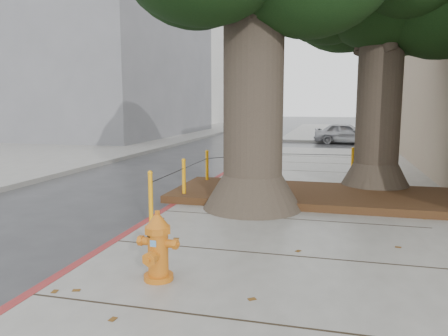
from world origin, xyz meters
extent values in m
plane|color=#28282B|center=(0.00, 0.00, 0.00)|extent=(140.00, 140.00, 0.00)
cube|color=slate|center=(6.00, 30.00, 0.07)|extent=(16.00, 20.00, 0.15)
cube|color=maroon|center=(-2.00, 2.50, 0.07)|extent=(0.14, 26.00, 0.16)
cube|color=black|center=(0.90, 3.90, 0.23)|extent=(6.40, 2.60, 0.16)
cube|color=slate|center=(-15.00, 22.00, 6.00)|extent=(12.00, 16.00, 12.00)
cube|color=silver|center=(-17.00, 45.00, 7.50)|extent=(12.00, 18.00, 15.00)
cone|color=#4C3F33|center=(-0.30, 2.70, 0.50)|extent=(2.04, 2.04, 0.70)
cylinder|color=#4C3F33|center=(-0.30, 2.70, 2.53)|extent=(1.20, 1.20, 4.22)
cone|color=#4C3F33|center=(2.30, 5.20, 0.50)|extent=(1.77, 1.77, 0.70)
cylinder|color=#4C3F33|center=(2.30, 5.20, 2.32)|extent=(1.04, 1.04, 3.84)
cylinder|color=#FEA40E|center=(-1.90, 1.20, 0.60)|extent=(0.08, 0.08, 0.90)
sphere|color=#FEA40E|center=(-1.90, 1.20, 1.05)|extent=(0.09, 0.09, 0.09)
cylinder|color=#FEA40E|center=(-1.90, 3.00, 0.60)|extent=(0.08, 0.08, 0.90)
sphere|color=#FEA40E|center=(-1.90, 3.00, 1.05)|extent=(0.09, 0.09, 0.09)
cylinder|color=#FEA40E|center=(-1.90, 4.80, 0.60)|extent=(0.08, 0.08, 0.90)
sphere|color=#FEA40E|center=(-1.90, 4.80, 1.05)|extent=(0.09, 0.09, 0.09)
cylinder|color=#FEA40E|center=(-0.40, 6.30, 0.60)|extent=(0.08, 0.08, 0.90)
sphere|color=#FEA40E|center=(-0.40, 6.30, 1.05)|extent=(0.09, 0.09, 0.09)
cylinder|color=#FEA40E|center=(1.80, 6.50, 0.60)|extent=(0.08, 0.08, 0.90)
sphere|color=#FEA40E|center=(1.80, 6.50, 1.05)|extent=(0.09, 0.09, 0.09)
cylinder|color=black|center=(-1.90, 2.10, 0.87)|extent=(0.02, 1.80, 0.02)
cylinder|color=black|center=(-1.90, 3.90, 0.87)|extent=(0.02, 1.80, 0.02)
cylinder|color=black|center=(-1.15, 5.55, 0.87)|extent=(1.51, 1.51, 0.02)
cylinder|color=black|center=(0.70, 6.40, 0.87)|extent=(2.20, 0.22, 0.02)
cylinder|color=orange|center=(-0.72, -1.25, 0.18)|extent=(0.38, 0.38, 0.07)
cylinder|color=orange|center=(-0.72, -1.25, 0.49)|extent=(0.26, 0.26, 0.56)
cylinder|color=orange|center=(-0.72, -1.25, 0.78)|extent=(0.35, 0.35, 0.08)
cone|color=orange|center=(-0.72, -1.25, 0.89)|extent=(0.32, 0.32, 0.16)
cylinder|color=orange|center=(-0.72, -1.25, 0.99)|extent=(0.07, 0.07, 0.06)
cylinder|color=orange|center=(-0.87, -1.24, 0.62)|extent=(0.16, 0.11, 0.10)
cylinder|color=orange|center=(-0.58, -1.26, 0.62)|extent=(0.16, 0.11, 0.10)
cylinder|color=orange|center=(-0.73, -1.39, 0.49)|extent=(0.16, 0.17, 0.15)
cube|color=#5999D8|center=(-0.73, -1.38, 0.65)|extent=(0.08, 0.01, 0.08)
imported|color=#AAAAAF|center=(1.91, 19.74, 0.60)|extent=(3.66, 1.80, 1.20)
imported|color=black|center=(-11.46, 17.36, 0.59)|extent=(2.14, 4.24, 1.18)
camera|label=1|loc=(1.32, -5.99, 2.30)|focal=35.00mm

